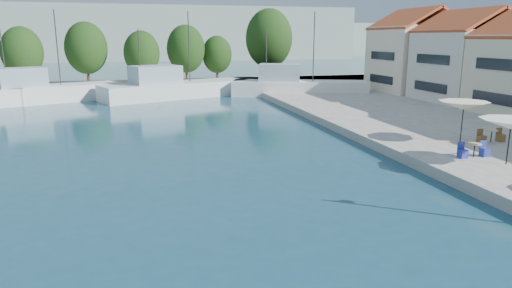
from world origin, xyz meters
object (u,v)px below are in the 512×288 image
object	(u,v)px
trawler_04	(296,87)
umbrella_cream	(464,105)
trawler_03	(173,89)
trawler_02	(43,93)
umbrella_white	(511,124)

from	to	relation	value
trawler_04	umbrella_cream	distance (m)	28.53
trawler_03	trawler_04	bearing A→B (deg)	-28.17
umbrella_cream	trawler_03	bearing A→B (deg)	116.44
trawler_02	umbrella_white	world-z (taller)	trawler_02
trawler_03	umbrella_cream	size ratio (longest dim) A/B	5.93
trawler_03	trawler_04	distance (m)	14.50
umbrella_white	umbrella_cream	bearing A→B (deg)	76.73
umbrella_white	trawler_04	bearing A→B (deg)	89.15
umbrella_white	trawler_02	bearing A→B (deg)	128.53
trawler_03	umbrella_cream	xyz separation A→B (m)	(15.06, -30.28, 1.80)
umbrella_white	umbrella_cream	distance (m)	5.09
trawler_03	umbrella_cream	distance (m)	33.86
trawler_03	umbrella_cream	bearing A→B (deg)	-84.56
umbrella_white	umbrella_cream	xyz separation A→B (m)	(1.17, 4.95, 0.20)
umbrella_cream	trawler_02	bearing A→B (deg)	134.02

